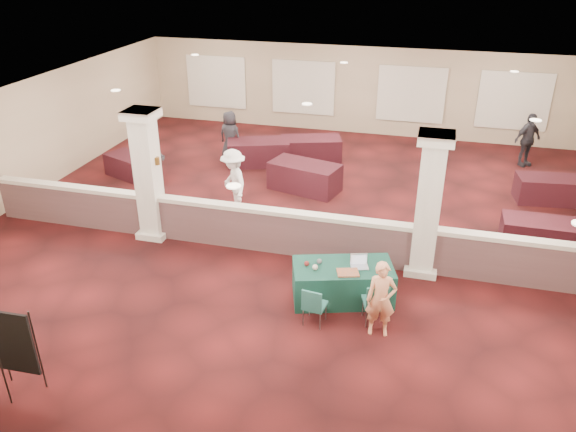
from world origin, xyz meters
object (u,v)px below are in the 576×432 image
(far_table_back_left, at_px, (258,152))
(far_table_back_center, at_px, (311,149))
(attendee_a, at_px, (151,160))
(conf_chair_side, at_px, (313,304))
(easel_board, at_px, (7,342))
(far_table_front_right, at_px, (540,234))
(far_table_front_center, at_px, (305,177))
(conf_chair_main, at_px, (376,301))
(near_table, at_px, (343,282))
(woman, at_px, (381,299))
(attendee_c, at_px, (527,140))
(far_table_front_left, at_px, (132,166))
(attendee_d, at_px, (230,135))
(attendee_b, at_px, (234,182))
(far_table_back_right, at_px, (549,189))

(far_table_back_left, xyz_separation_m, far_table_back_center, (1.59, 0.75, -0.01))
(attendee_a, bearing_deg, conf_chair_side, -44.72)
(easel_board, bearing_deg, attendee_a, 100.13)
(conf_chair_side, xyz_separation_m, far_table_front_right, (4.54, 4.32, -0.13))
(easel_board, distance_m, far_table_front_center, 9.58)
(conf_chair_main, bearing_deg, near_table, 120.19)
(conf_chair_main, relative_size, far_table_front_center, 0.45)
(conf_chair_side, height_order, far_table_front_right, conf_chair_side)
(attendee_a, bearing_deg, woman, -39.04)
(far_table_back_left, distance_m, far_table_back_center, 1.76)
(easel_board, xyz_separation_m, far_table_back_left, (0.61, 10.87, -0.63))
(attendee_a, height_order, attendee_c, attendee_a)
(conf_chair_side, relative_size, far_table_front_left, 0.49)
(attendee_c, distance_m, attendee_d, 9.60)
(woman, bearing_deg, far_table_back_center, 102.81)
(attendee_b, relative_size, attendee_c, 1.04)
(far_table_front_right, distance_m, far_table_back_center, 7.86)
(far_table_front_center, relative_size, far_table_back_right, 1.14)
(attendee_a, bearing_deg, attendee_c, 20.48)
(attendee_b, bearing_deg, near_table, 8.37)
(far_table_back_left, xyz_separation_m, attendee_d, (-1.04, 0.22, 0.41))
(woman, bearing_deg, far_table_front_center, 107.20)
(far_table_front_center, bearing_deg, attendee_a, -165.28)
(near_table, distance_m, far_table_back_right, 7.81)
(near_table, distance_m, easel_board, 6.13)
(far_table_front_center, xyz_separation_m, attendee_b, (-1.45, -2.00, 0.49))
(conf_chair_main, bearing_deg, attendee_a, 128.15)
(far_table_back_left, distance_m, attendee_d, 1.14)
(attendee_a, bearing_deg, attendee_b, -21.19)
(far_table_front_center, xyz_separation_m, attendee_d, (-2.99, 1.88, 0.40))
(far_table_back_left, relative_size, far_table_back_center, 1.01)
(conf_chair_side, relative_size, woman, 0.54)
(near_table, distance_m, attendee_b, 4.77)
(attendee_d, bearing_deg, near_table, 137.61)
(near_table, distance_m, conf_chair_main, 1.02)
(conf_chair_main, distance_m, attendee_a, 8.55)
(attendee_a, bearing_deg, far_table_back_left, 45.72)
(far_table_front_right, relative_size, attendee_b, 0.99)
(attendee_d, bearing_deg, attendee_b, 123.89)
(near_table, xyz_separation_m, attendee_b, (-3.49, 3.21, 0.51))
(far_table_back_right, bearing_deg, far_table_front_right, -101.46)
(conf_chair_main, xyz_separation_m, far_table_front_right, (3.41, 3.97, -0.17))
(near_table, relative_size, far_table_back_left, 1.02)
(attendee_d, bearing_deg, far_table_back_left, -179.83)
(far_table_front_center, height_order, far_table_front_right, far_table_front_center)
(attendee_d, bearing_deg, far_table_front_left, 55.63)
(woman, distance_m, far_table_front_left, 10.11)
(far_table_front_left, distance_m, far_table_back_right, 12.27)
(near_table, relative_size, far_table_front_left, 1.20)
(attendee_a, bearing_deg, attendee_d, 62.34)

